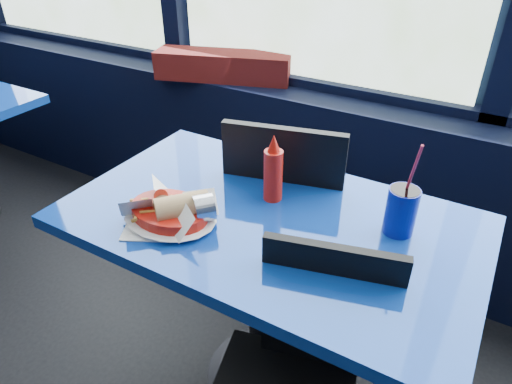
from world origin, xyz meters
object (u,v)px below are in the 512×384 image
chair_near_front (299,368)px  chair_near_back (302,217)px  soda_cup (401,210)px  near_table (268,264)px  ketchup_bottle (273,172)px  planter_box (223,66)px  food_basket (171,211)px

chair_near_front → chair_near_back: chair_near_back is taller
chair_near_back → soda_cup: bearing=137.8°
near_table → soda_cup: soda_cup is taller
chair_near_back → ketchup_bottle: ketchup_bottle is taller
chair_near_back → planter_box: chair_near_back is taller
chair_near_front → chair_near_back: 0.61m
chair_near_front → planter_box: 1.48m
food_basket → ketchup_bottle: size_ratio=1.46×
food_basket → soda_cup: 0.64m
ketchup_bottle → near_table: bearing=-68.3°
soda_cup → near_table: bearing=-161.0°
food_basket → chair_near_front: bearing=-33.8°
chair_near_front → ketchup_bottle: ketchup_bottle is taller
chair_near_back → planter_box: size_ratio=1.44×
chair_near_back → food_basket: (-0.20, -0.48, 0.24)m
near_table → food_basket: bearing=-145.5°
food_basket → ketchup_bottle: (0.19, 0.25, 0.06)m
food_basket → planter_box: bearing=91.2°
food_basket → ketchup_bottle: 0.32m
food_basket → soda_cup: soda_cup is taller
chair_near_back → chair_near_front: bearing=101.2°
chair_near_front → food_basket: size_ratio=2.63×
near_table → planter_box: planter_box is taller
planter_box → food_basket: size_ratio=2.06×
food_basket → ketchup_bottle: bearing=27.3°
chair_near_back → food_basket: 0.57m
chair_near_front → soda_cup: size_ratio=2.90×
chair_near_front → chair_near_back: bearing=100.5°
chair_near_back → soda_cup: size_ratio=3.27×
planter_box → soda_cup: (1.06, -0.72, -0.04)m
chair_near_back → planter_box: 0.92m
chair_near_front → food_basket: (-0.46, 0.07, 0.31)m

